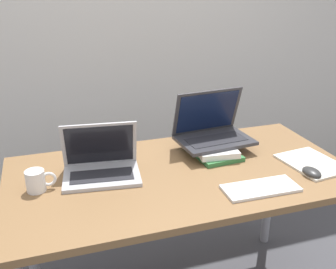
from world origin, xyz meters
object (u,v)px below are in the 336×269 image
Objects in this scene: mug at (37,181)px; wireless_keyboard at (261,188)px; laptop_left at (101,165)px; mouse at (312,172)px; notepad at (312,163)px; laptop_on_books at (212,130)px; book_stack at (212,148)px.

wireless_keyboard is at bearing -17.51° from mug.
laptop_left is 0.26m from mug.
laptop_left is at bearing 161.49° from mouse.
wireless_keyboard is 3.13× the size of mouse.
mug is at bearing 162.49° from wireless_keyboard.
notepad is at bearing -6.62° from mug.
laptop_on_books is 0.49m from mouse.
laptop_on_books reaches higher than notepad.
laptop_on_books is at bearing 140.89° from notepad.
book_stack is 2.56× the size of mug.
mouse is at bearing -18.51° from laptop_left.
mug is at bearing -168.63° from laptop_left.
book_stack is 0.81m from mug.
book_stack is at bearing -108.30° from laptop_on_books.
laptop_left reaches higher than notepad.
wireless_keyboard is 1.03× the size of notepad.
wireless_keyboard is 2.60× the size of mug.
wireless_keyboard reaches higher than notepad.
mug is (-0.80, -0.11, 0.02)m from book_stack.
notepad is 1.18m from mug.
laptop_on_books is (0.55, 0.10, 0.05)m from laptop_left.
laptop_left is 2.90× the size of mug.
mug is at bearing -169.05° from laptop_on_books.
laptop_left is 1.14× the size of notepad.
notepad is at bearing 20.93° from wireless_keyboard.
mouse reaches higher than notepad.
mug is at bearing 168.24° from mouse.
mug is at bearing 173.38° from notepad.
wireless_keyboard is 0.36m from notepad.
laptop_on_books is (0.01, 0.04, 0.07)m from book_stack.
wireless_keyboard is (0.04, -0.38, -0.02)m from book_stack.
wireless_keyboard is at bearing -159.07° from notepad.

